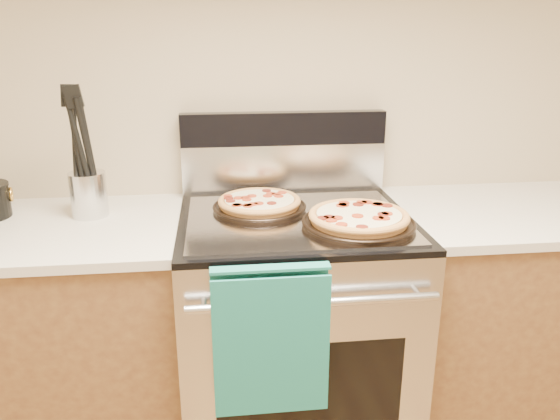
{
  "coord_description": "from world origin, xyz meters",
  "views": [
    {
      "loc": [
        -0.25,
        -0.03,
        1.51
      ],
      "look_at": [
        -0.06,
        1.55,
        0.98
      ],
      "focal_mm": 35.0,
      "sensor_mm": 36.0,
      "label": 1
    }
  ],
  "objects": [
    {
      "name": "countertop_right",
      "position": [
        0.88,
        1.68,
        0.9
      ],
      "size": [
        1.02,
        0.64,
        0.03
      ],
      "primitive_type": "cube",
      "color": "beige",
      "rests_on": "cabinet_right"
    },
    {
      "name": "wall_back",
      "position": [
        0.0,
        2.0,
        1.35
      ],
      "size": [
        4.0,
        0.0,
        4.0
      ],
      "primitive_type": "plane",
      "rotation": [
        1.57,
        0.0,
        0.0
      ],
      "color": "tan",
      "rests_on": "ground"
    },
    {
      "name": "cooktop",
      "position": [
        0.0,
        1.65,
        0.91
      ],
      "size": [
        0.76,
        0.68,
        0.02
      ],
      "primitive_type": "cube",
      "color": "black",
      "rests_on": "range_body"
    },
    {
      "name": "oven_window",
      "position": [
        0.0,
        1.31,
        0.45
      ],
      "size": [
        0.56,
        0.01,
        0.4
      ],
      "primitive_type": "cube",
      "color": "black",
      "rests_on": "range_body"
    },
    {
      "name": "pepperoni_pizza_back",
      "position": [
        -0.11,
        1.72,
        0.95
      ],
      "size": [
        0.36,
        0.36,
        0.04
      ],
      "primitive_type": null,
      "rotation": [
        0.0,
        0.0,
        0.18
      ],
      "color": "#A76833",
      "rests_on": "foil_sheet"
    },
    {
      "name": "cabinet_left",
      "position": [
        -0.88,
        1.68,
        0.44
      ],
      "size": [
        1.0,
        0.62,
        0.88
      ],
      "primitive_type": "cube",
      "color": "brown",
      "rests_on": "ground"
    },
    {
      "name": "range_body",
      "position": [
        0.0,
        1.65,
        0.45
      ],
      "size": [
        0.76,
        0.68,
        0.9
      ],
      "primitive_type": "cube",
      "color": "#B7B7BC",
      "rests_on": "ground"
    },
    {
      "name": "utensil_crock",
      "position": [
        -0.68,
        1.77,
        0.98
      ],
      "size": [
        0.14,
        0.14,
        0.15
      ],
      "primitive_type": "cylinder",
      "rotation": [
        0.0,
        0.0,
        0.22
      ],
      "color": "silver",
      "rests_on": "countertop_left"
    },
    {
      "name": "countertop_left",
      "position": [
        -0.88,
        1.68,
        0.9
      ],
      "size": [
        1.02,
        0.64,
        0.03
      ],
      "primitive_type": "cube",
      "color": "beige",
      "rests_on": "cabinet_left"
    },
    {
      "name": "foil_sheet",
      "position": [
        0.0,
        1.62,
        0.92
      ],
      "size": [
        0.7,
        0.55,
        0.01
      ],
      "primitive_type": "cube",
      "color": "gray",
      "rests_on": "cooktop"
    },
    {
      "name": "backsplash_upper",
      "position": [
        0.0,
        1.96,
        1.16
      ],
      "size": [
        0.76,
        0.06,
        0.12
      ],
      "primitive_type": "cube",
      "color": "black",
      "rests_on": "backsplash_lower"
    },
    {
      "name": "dish_towel",
      "position": [
        -0.12,
        1.27,
        0.7
      ],
      "size": [
        0.32,
        0.05,
        0.42
      ],
      "primitive_type": null,
      "color": "#166172",
      "rests_on": "oven_handle"
    },
    {
      "name": "pepperoni_pizza_front",
      "position": [
        0.18,
        1.52,
        0.95
      ],
      "size": [
        0.38,
        0.38,
        0.05
      ],
      "primitive_type": null,
      "rotation": [
        0.0,
        0.0,
        0.11
      ],
      "color": "#A76833",
      "rests_on": "foil_sheet"
    },
    {
      "name": "oven_handle",
      "position": [
        0.0,
        1.27,
        0.8
      ],
      "size": [
        0.7,
        0.03,
        0.03
      ],
      "primitive_type": "cylinder",
      "rotation": [
        0.0,
        1.57,
        0.0
      ],
      "color": "silver",
      "rests_on": "range_body"
    },
    {
      "name": "cabinet_right",
      "position": [
        0.88,
        1.68,
        0.44
      ],
      "size": [
        1.0,
        0.62,
        0.88
      ],
      "primitive_type": "cube",
      "color": "brown",
      "rests_on": "ground"
    },
    {
      "name": "backsplash_lower",
      "position": [
        0.0,
        1.96,
        1.01
      ],
      "size": [
        0.76,
        0.06,
        0.18
      ],
      "primitive_type": "cube",
      "color": "silver",
      "rests_on": "cooktop"
    }
  ]
}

